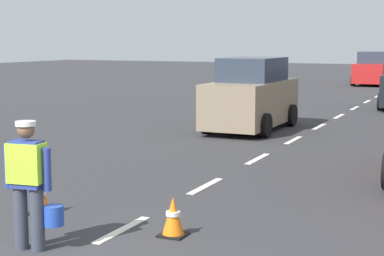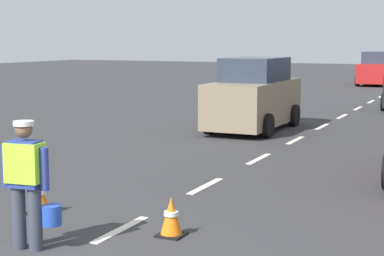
{
  "view_description": "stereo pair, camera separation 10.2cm",
  "coord_description": "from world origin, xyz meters",
  "px_view_note": "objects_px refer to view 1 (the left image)",
  "views": [
    {
      "loc": [
        4.54,
        -4.86,
        2.67
      ],
      "look_at": [
        -0.19,
        5.52,
        1.1
      ],
      "focal_mm": 59.56,
      "sensor_mm": 36.0,
      "label": 1
    },
    {
      "loc": [
        4.63,
        -4.82,
        2.67
      ],
      "look_at": [
        -0.19,
        5.52,
        1.1
      ],
      "focal_mm": 59.56,
      "sensor_mm": 36.0,
      "label": 2
    }
  ],
  "objects_px": {
    "car_oncoming_third": "(373,69)",
    "traffic_cone_near": "(173,217)",
    "road_worker": "(30,179)",
    "car_oncoming_lead": "(252,96)",
    "traffic_cone_far": "(40,196)"
  },
  "relations": [
    {
      "from": "car_oncoming_third",
      "to": "car_oncoming_lead",
      "type": "relative_size",
      "value": 1.02
    },
    {
      "from": "traffic_cone_far",
      "to": "car_oncoming_third",
      "type": "distance_m",
      "value": 31.83
    },
    {
      "from": "traffic_cone_near",
      "to": "traffic_cone_far",
      "type": "relative_size",
      "value": 0.95
    },
    {
      "from": "traffic_cone_near",
      "to": "car_oncoming_third",
      "type": "height_order",
      "value": "car_oncoming_third"
    },
    {
      "from": "traffic_cone_near",
      "to": "car_oncoming_lead",
      "type": "xyz_separation_m",
      "value": [
        -2.51,
        10.45,
        0.74
      ]
    },
    {
      "from": "car_oncoming_third",
      "to": "car_oncoming_lead",
      "type": "height_order",
      "value": "car_oncoming_lead"
    },
    {
      "from": "road_worker",
      "to": "car_oncoming_third",
      "type": "distance_m",
      "value": 33.28
    },
    {
      "from": "road_worker",
      "to": "car_oncoming_lead",
      "type": "relative_size",
      "value": 0.39
    },
    {
      "from": "road_worker",
      "to": "traffic_cone_far",
      "type": "xyz_separation_m",
      "value": [
        -0.98,
        1.44,
        -0.65
      ]
    },
    {
      "from": "road_worker",
      "to": "traffic_cone_near",
      "type": "distance_m",
      "value": 2.01
    },
    {
      "from": "road_worker",
      "to": "traffic_cone_near",
      "type": "height_order",
      "value": "road_worker"
    },
    {
      "from": "traffic_cone_far",
      "to": "car_oncoming_third",
      "type": "bearing_deg",
      "value": 89.81
    },
    {
      "from": "road_worker",
      "to": "car_oncoming_third",
      "type": "xyz_separation_m",
      "value": [
        -0.87,
        33.26,
        0.0
      ]
    },
    {
      "from": "traffic_cone_near",
      "to": "car_oncoming_third",
      "type": "distance_m",
      "value": 32.07
    },
    {
      "from": "car_oncoming_third",
      "to": "traffic_cone_near",
      "type": "bearing_deg",
      "value": -85.95
    }
  ]
}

